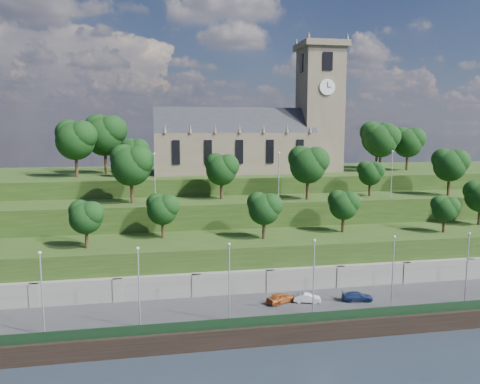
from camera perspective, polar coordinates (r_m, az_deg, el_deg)
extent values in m
plane|color=black|center=(57.11, 11.67, -17.17)|extent=(320.00, 320.00, 0.00)
cube|color=#2D2D30|center=(61.84, 9.55, -14.10)|extent=(160.00, 12.00, 2.00)
cube|color=black|center=(56.61, 11.72, -16.18)|extent=(160.00, 0.50, 2.20)
cube|color=black|center=(56.58, 11.51, -14.54)|extent=(160.00, 0.10, 1.20)
cube|color=slate|center=(66.63, 7.80, -11.06)|extent=(160.00, 2.00, 5.00)
cube|color=slate|center=(64.59, -23.74, -12.29)|extent=(1.20, 0.60, 5.00)
cube|color=slate|center=(63.02, -14.65, -12.37)|extent=(1.20, 0.60, 5.00)
cube|color=slate|center=(63.02, -5.34, -12.14)|extent=(1.20, 0.60, 5.00)
cube|color=slate|center=(64.58, 3.72, -11.62)|extent=(1.20, 0.60, 5.00)
cube|color=slate|center=(67.60, 12.12, -10.89)|extent=(1.20, 0.60, 5.00)
cube|color=slate|center=(71.89, 19.62, -10.03)|extent=(1.20, 0.60, 5.00)
cube|color=slate|center=(77.25, 26.15, -9.15)|extent=(1.20, 0.60, 5.00)
cube|color=#223913|center=(71.64, 6.32, -8.42)|extent=(160.00, 12.00, 8.00)
cube|color=#223913|center=(81.40, 4.11, -4.96)|extent=(160.00, 10.00, 12.00)
cube|color=#223913|center=(101.20, 1.16, -1.56)|extent=(160.00, 32.00, 15.00)
cube|color=brown|center=(95.32, -0.71, 4.82)|extent=(32.00, 12.00, 8.00)
cube|color=black|center=(95.19, -0.71, 7.23)|extent=(32.00, 10.18, 10.18)
cone|color=brown|center=(87.86, -9.16, 7.67)|extent=(0.70, 0.70, 1.80)
cone|color=brown|center=(88.09, -6.10, 7.72)|extent=(0.70, 0.70, 1.80)
cone|color=brown|center=(88.56, -3.06, 7.75)|extent=(0.70, 0.70, 1.80)
cone|color=brown|center=(89.28, -0.06, 7.77)|extent=(0.70, 0.70, 1.80)
cone|color=brown|center=(90.23, 2.88, 7.76)|extent=(0.70, 0.70, 1.80)
cone|color=brown|center=(91.41, 5.76, 7.73)|extent=(0.70, 0.70, 1.80)
cone|color=brown|center=(92.81, 8.55, 7.68)|extent=(0.70, 0.70, 1.80)
cube|color=black|center=(87.96, -7.79, 4.83)|extent=(1.40, 0.25, 4.50)
cube|color=black|center=(88.43, -3.89, 4.90)|extent=(1.40, 0.25, 4.50)
cube|color=black|center=(89.31, -0.05, 4.94)|extent=(1.40, 0.25, 4.50)
cube|color=black|center=(90.58, 3.70, 4.97)|extent=(1.40, 0.25, 4.50)
cube|color=black|center=(92.21, 7.33, 4.97)|extent=(1.40, 0.25, 4.50)
cube|color=brown|center=(99.86, 9.67, 9.73)|extent=(8.00, 8.00, 25.00)
cube|color=brown|center=(101.17, 9.85, 17.16)|extent=(9.20, 9.20, 1.20)
cone|color=brown|center=(96.37, 8.37, 18.39)|extent=(0.80, 0.80, 1.60)
cone|color=brown|center=(103.87, 6.89, 17.64)|extent=(0.80, 0.80, 1.60)
cone|color=brown|center=(99.15, 12.98, 17.98)|extent=(0.80, 0.80, 1.60)
cone|color=brown|center=(106.45, 11.20, 17.31)|extent=(0.80, 0.80, 1.60)
cube|color=black|center=(96.85, 10.66, 15.41)|extent=(2.00, 0.25, 3.50)
cube|color=black|center=(104.46, 9.00, 14.88)|extent=(2.00, 0.25, 3.50)
cube|color=black|center=(99.34, 7.51, 15.28)|extent=(0.25, 2.00, 3.50)
cube|color=black|center=(102.09, 12.02, 14.98)|extent=(0.25, 2.00, 3.50)
cylinder|color=white|center=(96.27, 10.59, 12.47)|extent=(3.20, 0.30, 3.20)
cylinder|color=white|center=(101.59, 11.96, 12.18)|extent=(0.30, 3.20, 3.20)
cube|color=black|center=(96.14, 10.64, 12.77)|extent=(0.12, 0.05, 1.10)
cube|color=black|center=(96.24, 10.86, 12.46)|extent=(0.80, 0.05, 0.12)
cylinder|color=#322013|center=(66.13, -18.20, -5.31)|extent=(0.48, 0.48, 2.80)
sphere|color=black|center=(65.58, -18.30, -3.01)|extent=(4.36, 4.36, 4.36)
sphere|color=black|center=(64.92, -17.61, -2.50)|extent=(3.27, 3.27, 3.27)
sphere|color=black|center=(66.07, -18.92, -2.19)|extent=(3.05, 3.05, 3.05)
cylinder|color=#322013|center=(69.39, -9.40, -4.40)|extent=(0.49, 0.49, 2.84)
sphere|color=black|center=(68.86, -9.45, -2.17)|extent=(4.42, 4.42, 4.42)
sphere|color=black|center=(68.33, -8.72, -1.66)|extent=(3.31, 3.31, 3.31)
sphere|color=black|center=(69.26, -10.12, -1.39)|extent=(3.09, 3.09, 3.09)
cylinder|color=#322013|center=(68.20, 2.93, -4.48)|extent=(0.49, 0.49, 2.93)
sphere|color=black|center=(67.65, 2.94, -2.13)|extent=(4.56, 4.56, 4.56)
sphere|color=black|center=(67.31, 3.79, -1.60)|extent=(3.42, 3.42, 3.42)
sphere|color=black|center=(67.87, 2.18, -1.31)|extent=(3.19, 3.19, 3.19)
cylinder|color=#322013|center=(74.07, 12.44, -3.72)|extent=(0.48, 0.48, 2.80)
sphere|color=black|center=(73.59, 12.50, -1.65)|extent=(4.36, 4.36, 4.36)
sphere|color=black|center=(73.43, 13.28, -1.18)|extent=(3.27, 3.27, 3.27)
sphere|color=black|center=(73.66, 11.81, -0.93)|extent=(3.05, 3.05, 3.05)
cylinder|color=#322013|center=(78.72, 23.59, -3.65)|extent=(0.47, 0.47, 2.44)
sphere|color=black|center=(78.32, 23.69, -1.96)|extent=(3.79, 3.79, 3.79)
sphere|color=black|center=(78.35, 24.33, -1.57)|extent=(2.84, 2.84, 2.84)
sphere|color=black|center=(78.22, 23.12, -1.38)|extent=(2.66, 2.66, 2.66)
cylinder|color=#322013|center=(87.16, 27.15, -2.55)|extent=(0.50, 0.50, 3.19)
sphere|color=black|center=(86.54, 26.62, 0.14)|extent=(3.47, 3.47, 3.47)
cylinder|color=#322013|center=(76.58, -13.06, 0.15)|extent=(0.54, 0.54, 4.07)
sphere|color=black|center=(76.17, -13.15, 3.08)|extent=(6.32, 6.32, 6.32)
sphere|color=black|center=(75.41, -12.23, 3.79)|extent=(4.74, 4.74, 4.74)
sphere|color=black|center=(76.93, -13.97, 4.05)|extent=(4.43, 4.43, 4.43)
cylinder|color=#322013|center=(79.29, -2.28, 0.34)|extent=(0.51, 0.51, 3.35)
sphere|color=black|center=(78.93, -2.30, 2.67)|extent=(5.21, 5.21, 5.21)
sphere|color=black|center=(78.50, -1.49, 3.22)|extent=(3.90, 3.90, 3.90)
sphere|color=black|center=(79.37, -3.02, 3.45)|extent=(3.64, 3.64, 3.64)
cylinder|color=#322013|center=(79.62, 8.22, 0.50)|extent=(0.53, 0.53, 3.90)
sphere|color=black|center=(79.23, 8.27, 3.20)|extent=(6.06, 6.06, 6.06)
sphere|color=black|center=(78.99, 9.26, 3.83)|extent=(4.55, 4.55, 4.55)
sphere|color=black|center=(79.53, 7.38, 4.11)|extent=(4.24, 4.24, 4.24)
cylinder|color=#322013|center=(86.16, 15.53, 0.44)|extent=(0.48, 0.48, 2.68)
sphere|color=black|center=(85.88, 15.59, 2.15)|extent=(4.17, 4.17, 4.17)
sphere|color=black|center=(85.82, 16.23, 2.54)|extent=(3.12, 3.12, 3.12)
sphere|color=black|center=(85.96, 15.03, 2.73)|extent=(2.92, 2.92, 2.92)
cylinder|color=#322013|center=(91.48, 24.08, 0.75)|extent=(0.52, 0.52, 3.62)
sphere|color=black|center=(91.16, 24.20, 2.93)|extent=(5.62, 5.62, 5.62)
sphere|color=black|center=(91.29, 25.01, 3.42)|extent=(4.22, 4.22, 4.22)
sphere|color=black|center=(91.11, 23.48, 3.68)|extent=(3.94, 3.94, 3.94)
cylinder|color=#322013|center=(91.20, -19.31, 3.16)|extent=(0.56, 0.56, 4.53)
sphere|color=black|center=(90.98, -19.44, 5.91)|extent=(7.05, 7.05, 7.05)
sphere|color=black|center=(90.05, -18.64, 6.60)|extent=(5.29, 5.29, 5.29)
sphere|color=black|center=(92.02, -20.15, 6.77)|extent=(4.94, 4.94, 4.94)
cylinder|color=#322013|center=(96.53, -16.07, 3.67)|extent=(0.58, 0.58, 5.04)
sphere|color=black|center=(96.33, -16.18, 6.56)|extent=(7.83, 7.83, 7.83)
sphere|color=black|center=(95.39, -15.31, 7.29)|extent=(5.88, 5.88, 5.88)
sphere|color=black|center=(97.43, -16.97, 7.46)|extent=(5.48, 5.48, 5.48)
cylinder|color=#322013|center=(88.23, -12.73, 2.79)|extent=(0.50, 0.50, 3.08)
sphere|color=black|center=(88.03, -12.79, 4.72)|extent=(4.80, 4.80, 4.80)
sphere|color=black|center=(87.48, -12.18, 5.19)|extent=(3.60, 3.60, 3.60)
sphere|color=black|center=(88.62, -13.33, 5.35)|extent=(3.36, 3.36, 3.36)
cylinder|color=#322013|center=(101.13, 16.71, 3.61)|extent=(0.55, 0.55, 4.28)
sphere|color=black|center=(100.93, 16.80, 5.95)|extent=(6.65, 6.65, 6.65)
sphere|color=black|center=(100.93, 17.67, 6.48)|extent=(4.99, 4.99, 4.99)
sphere|color=black|center=(101.12, 16.02, 6.74)|extent=(4.66, 4.66, 4.66)
cylinder|color=#322013|center=(109.69, 16.31, 3.98)|extent=(0.56, 0.56, 4.50)
sphere|color=black|center=(109.51, 16.40, 6.25)|extent=(7.00, 7.00, 7.00)
sphere|color=black|center=(109.50, 17.24, 6.77)|extent=(5.25, 5.25, 5.25)
sphere|color=black|center=(109.73, 15.64, 7.01)|extent=(4.90, 4.90, 4.90)
cylinder|color=#322013|center=(106.33, 19.69, 3.58)|extent=(0.54, 0.54, 3.95)
sphere|color=black|center=(106.15, 19.78, 5.64)|extent=(6.15, 6.15, 6.15)
sphere|color=black|center=(106.22, 20.55, 6.11)|extent=(4.61, 4.61, 4.61)
sphere|color=black|center=(106.25, 19.10, 6.34)|extent=(4.31, 4.31, 4.31)
cylinder|color=#B2B2B7|center=(54.63, -22.97, -11.50)|extent=(0.16, 0.16, 8.96)
sphere|color=silver|center=(53.34, -23.24, -6.83)|extent=(0.36, 0.36, 0.36)
cylinder|color=#B2B2B7|center=(53.33, -12.22, -11.52)|extent=(0.16, 0.16, 8.96)
sphere|color=silver|center=(52.00, -12.36, -6.73)|extent=(0.36, 0.36, 0.36)
cylinder|color=#B2B2B7|center=(53.88, -1.32, -11.13)|extent=(0.16, 0.16, 8.96)
sphere|color=silver|center=(52.57, -1.34, -6.39)|extent=(0.36, 0.36, 0.36)
cylinder|color=#B2B2B7|center=(56.24, 8.96, -10.41)|extent=(0.16, 0.16, 8.96)
sphere|color=silver|center=(54.98, 9.06, -5.85)|extent=(0.36, 0.36, 0.36)
cylinder|color=#B2B2B7|center=(60.18, 18.11, -9.48)|extent=(0.16, 0.16, 8.96)
sphere|color=silver|center=(59.01, 18.30, -5.21)|extent=(0.36, 0.36, 0.36)
cylinder|color=#B2B2B7|center=(65.43, 25.92, -8.50)|extent=(0.16, 0.16, 8.96)
sphere|color=silver|center=(64.35, 26.17, -4.56)|extent=(0.36, 0.36, 0.36)
cylinder|color=#B2B2B7|center=(74.27, -10.33, 1.48)|extent=(0.16, 0.16, 7.88)
sphere|color=silver|center=(73.94, -10.41, 4.61)|extent=(0.36, 0.36, 0.36)
cylinder|color=#B2B2B7|center=(76.91, 4.74, 1.79)|extent=(0.16, 0.16, 7.88)
sphere|color=silver|center=(76.59, 4.78, 4.81)|extent=(0.36, 0.36, 0.36)
cylinder|color=#B2B2B7|center=(84.34, 17.99, 1.97)|extent=(0.16, 0.16, 7.88)
sphere|color=silver|center=(84.05, 18.10, 4.72)|extent=(0.36, 0.36, 0.36)
imported|color=#AB4F1C|center=(60.81, 5.00, -12.74)|extent=(4.13, 2.95, 1.31)
imported|color=silver|center=(61.42, 8.17, -12.66)|extent=(3.66, 2.05, 1.14)
imported|color=navy|center=(63.15, 14.10, -12.24)|extent=(4.14, 2.25, 1.14)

